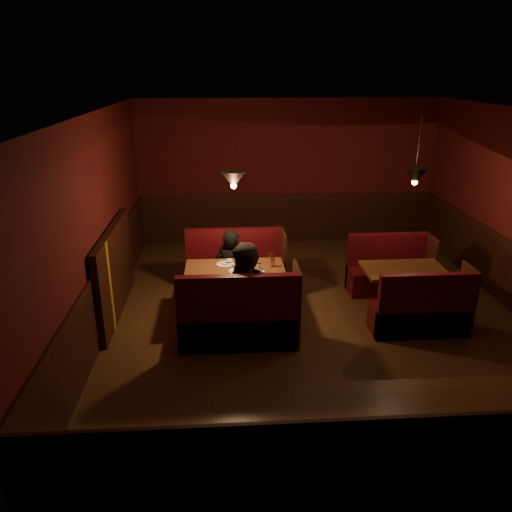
{
  "coord_description": "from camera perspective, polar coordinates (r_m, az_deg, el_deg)",
  "views": [
    {
      "loc": [
        -1.32,
        -6.45,
        3.44
      ],
      "look_at": [
        -0.87,
        0.11,
        0.95
      ],
      "focal_mm": 35.0,
      "sensor_mm": 36.0,
      "label": 1
    }
  ],
  "objects": [
    {
      "name": "main_table",
      "position": [
        7.15,
        -2.29,
        -2.79
      ],
      "size": [
        1.42,
        0.86,
        0.99
      ],
      "color": "#4F3015",
      "rests_on": "ground"
    },
    {
      "name": "main_bench_near",
      "position": [
        6.54,
        -1.89,
        -7.58
      ],
      "size": [
        1.56,
        0.56,
        1.06
      ],
      "color": "#3F050C",
      "rests_on": "ground"
    },
    {
      "name": "second_bench_far",
      "position": [
        8.4,
        14.93,
        -1.93
      ],
      "size": [
        1.32,
        0.49,
        0.94
      ],
      "color": "#3F050C",
      "rests_on": "ground"
    },
    {
      "name": "diner_a",
      "position": [
        7.67,
        -2.85,
        0.2
      ],
      "size": [
        0.64,
        0.53,
        1.5
      ],
      "primitive_type": "imported",
      "rotation": [
        0.0,
        0.0,
        2.79
      ],
      "color": "black",
      "rests_on": "ground"
    },
    {
      "name": "room",
      "position": [
        6.99,
        4.88,
        0.7
      ],
      "size": [
        6.02,
        7.02,
        2.92
      ],
      "color": "#53371C",
      "rests_on": "ground"
    },
    {
      "name": "main_bench_far",
      "position": [
        7.99,
        -2.32,
        -2.12
      ],
      "size": [
        1.56,
        0.56,
        1.06
      ],
      "color": "#3F050C",
      "rests_on": "ground"
    },
    {
      "name": "second_bench_near",
      "position": [
        7.19,
        18.44,
        -6.28
      ],
      "size": [
        1.32,
        0.49,
        0.94
      ],
      "color": "#3F050C",
      "rests_on": "ground"
    },
    {
      "name": "diner_b",
      "position": [
        6.49,
        -0.86,
        -2.81
      ],
      "size": [
        0.98,
        0.86,
        1.69
      ],
      "primitive_type": "imported",
      "rotation": [
        0.0,
        0.0,
        -0.3
      ],
      "color": "black",
      "rests_on": "ground"
    },
    {
      "name": "second_table",
      "position": [
        7.7,
        16.5,
        -2.6
      ],
      "size": [
        1.19,
        0.76,
        0.67
      ],
      "color": "#4F3015",
      "rests_on": "ground"
    }
  ]
}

